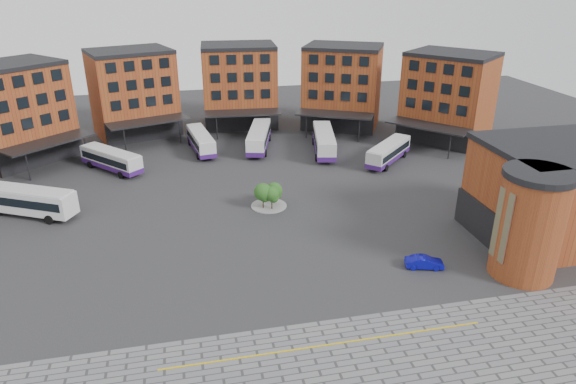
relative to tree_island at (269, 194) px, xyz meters
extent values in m
plane|color=#28282B|center=(-2.05, -11.70, -1.81)|extent=(160.00, 160.00, 0.00)
cube|color=gold|center=(-0.05, -25.70, -1.78)|extent=(26.00, 0.15, 0.02)
cube|color=brown|center=(-33.50, 25.22, 5.19)|extent=(16.35, 16.13, 14.00)
cube|color=black|center=(-30.25, 21.62, 0.19)|extent=(10.00, 9.07, 4.00)
cube|color=black|center=(-33.50, 25.22, 12.49)|extent=(16.55, 16.35, 0.60)
cube|color=black|center=(-30.12, 21.47, 7.39)|extent=(8.60, 7.77, 8.00)
cube|color=black|center=(-28.68, 19.87, 2.19)|extent=(12.61, 11.97, 0.25)
cylinder|color=black|center=(-30.86, 15.49, 0.19)|extent=(0.20, 0.20, 4.00)
cylinder|color=black|center=(-24.09, 21.58, 0.19)|extent=(0.20, 0.20, 4.00)
cube|color=brown|center=(-17.35, 34.73, 5.19)|extent=(15.55, 13.69, 14.00)
cube|color=black|center=(-15.77, 30.15, 0.19)|extent=(12.45, 4.71, 4.00)
cube|color=black|center=(-17.35, 34.73, 12.49)|extent=(15.65, 13.97, 0.60)
cube|color=black|center=(-15.71, 29.96, 7.39)|extent=(10.87, 3.87, 8.00)
cube|color=black|center=(-15.01, 27.93, 2.19)|extent=(13.72, 8.39, 0.25)
cylinder|color=black|center=(-18.72, 24.74, 0.19)|extent=(0.20, 0.20, 4.00)
cylinder|color=black|center=(-10.12, 27.71, 0.19)|extent=(0.20, 0.20, 4.00)
cube|color=brown|center=(1.23, 37.18, 5.19)|extent=(13.67, 10.88, 14.00)
cube|color=black|center=(0.89, 32.34, 0.19)|extent=(13.00, 1.41, 4.00)
cube|color=black|center=(1.23, 37.18, 12.49)|extent=(13.69, 11.18, 0.60)
cube|color=black|center=(0.88, 32.14, 7.39)|extent=(11.42, 0.95, 8.00)
cube|color=black|center=(0.73, 30.00, 2.19)|extent=(13.28, 5.30, 0.25)
cylinder|color=black|center=(-3.94, 28.52, 0.19)|extent=(0.20, 0.20, 4.00)
cylinder|color=black|center=(5.14, 27.89, 0.19)|extent=(0.20, 0.20, 4.00)
cube|color=brown|center=(19.29, 32.17, 5.19)|extent=(16.12, 14.81, 14.00)
cube|color=black|center=(17.09, 27.85, 0.19)|extent=(11.81, 6.35, 4.00)
cube|color=black|center=(19.29, 32.17, 12.49)|extent=(16.26, 15.08, 0.60)
cube|color=black|center=(17.00, 27.67, 7.39)|extent=(10.26, 5.33, 8.00)
cube|color=black|center=(16.02, 25.76, 2.19)|extent=(13.58, 9.82, 0.25)
cylinder|color=black|center=(11.15, 26.22, 0.19)|extent=(0.20, 0.20, 4.00)
cylinder|color=black|center=(19.26, 22.09, 0.19)|extent=(0.20, 0.20, 4.00)
cube|color=brown|center=(33.96, 20.51, 5.19)|extent=(16.02, 16.39, 14.00)
cube|color=black|center=(30.24, 17.39, 0.19)|extent=(8.74, 10.28, 4.00)
cube|color=black|center=(33.96, 20.51, 12.49)|extent=(16.25, 16.58, 0.60)
cube|color=black|center=(30.09, 17.26, 7.39)|extent=(7.47, 8.86, 8.00)
cube|color=black|center=(28.44, 15.88, 2.19)|extent=(11.73, 12.79, 0.25)
cylinder|color=black|center=(24.14, 18.21, 0.19)|extent=(0.20, 0.20, 4.00)
cylinder|color=black|center=(29.99, 11.24, 0.19)|extent=(0.20, 0.20, 4.00)
cube|color=brown|center=(27.95, -13.70, 3.19)|extent=(14.00, 12.00, 10.00)
cube|color=black|center=(27.95, -13.70, 8.49)|extent=(14.40, 12.40, 0.60)
cube|color=black|center=(20.85, -13.70, 0.19)|extent=(0.40, 12.00, 4.00)
cylinder|color=brown|center=(20.95, -19.70, 3.19)|extent=(6.00, 6.00, 10.00)
cylinder|color=black|center=(20.95, -19.70, 8.49)|extent=(6.40, 6.40, 0.60)
cube|color=red|center=(18.05, -19.70, 3.69)|extent=(0.12, 2.20, 7.00)
cylinder|color=gray|center=(-0.05, 0.30, -1.75)|extent=(4.40, 4.40, 0.12)
cylinder|color=#332114|center=(-0.85, -0.30, -1.01)|extent=(0.14, 0.14, 1.60)
sphere|color=#1F4E1A|center=(-0.85, -0.30, 0.43)|extent=(2.17, 2.17, 2.17)
sphere|color=#1F4E1A|center=(-0.65, -0.45, -0.05)|extent=(1.52, 1.52, 1.52)
cylinder|color=#332114|center=(0.75, 0.90, -1.17)|extent=(0.14, 0.14, 1.27)
sphere|color=#1F4E1A|center=(0.75, 0.90, -0.03)|extent=(2.06, 2.06, 2.06)
sphere|color=#1F4E1A|center=(0.95, 0.75, -0.41)|extent=(1.44, 1.44, 1.44)
cylinder|color=#332114|center=(0.15, -0.70, -1.06)|extent=(0.14, 0.14, 1.49)
sphere|color=#1F4E1A|center=(0.15, -0.70, 0.28)|extent=(1.82, 1.82, 1.82)
sphere|color=#1F4E1A|center=(0.35, -0.85, -0.17)|extent=(1.27, 1.27, 1.27)
cube|color=silver|center=(-28.37, 3.87, 0.14)|extent=(12.00, 7.97, 2.69)
cube|color=black|center=(-28.37, 3.87, 0.33)|extent=(11.17, 7.58, 1.04)
cube|color=silver|center=(-28.37, 3.87, 1.54)|extent=(11.52, 7.65, 0.13)
cylinder|color=black|center=(-31.18, 6.86, -1.26)|extent=(1.13, 0.80, 1.10)
cylinder|color=black|center=(-25.56, 0.88, -1.26)|extent=(1.13, 0.80, 1.10)
cylinder|color=black|center=(-24.30, 3.32, -1.26)|extent=(1.13, 0.80, 1.10)
cube|color=silver|center=(-20.10, 17.04, -0.04)|extent=(9.25, 9.83, 2.45)
cube|color=black|center=(-20.10, 17.04, 0.14)|extent=(8.70, 9.21, 0.95)
cube|color=silver|center=(-20.10, 17.04, 1.24)|extent=(8.88, 9.43, 0.12)
cube|color=black|center=(-23.73, 21.04, 0.19)|extent=(1.65, 1.52, 1.10)
cube|color=#3E186D|center=(-20.10, 17.04, -0.91)|extent=(9.31, 9.88, 0.70)
cylinder|color=black|center=(-23.39, 18.81, -1.31)|extent=(0.89, 0.94, 1.00)
cylinder|color=black|center=(-21.54, 20.49, -1.31)|extent=(0.89, 0.94, 1.00)
cylinder|color=black|center=(-18.66, 13.59, -1.31)|extent=(0.89, 0.94, 1.00)
cylinder|color=black|center=(-16.81, 15.28, -1.31)|extent=(0.89, 0.94, 1.00)
cube|color=silver|center=(-6.98, 22.91, -0.01)|extent=(4.11, 11.40, 2.48)
cube|color=black|center=(-6.98, 22.91, 0.17)|extent=(4.04, 10.52, 0.96)
cube|color=silver|center=(-6.98, 22.91, 1.28)|extent=(3.95, 10.94, 0.12)
cube|color=black|center=(-7.77, 28.33, 0.22)|extent=(2.15, 0.43, 1.11)
cube|color=#3E186D|center=(-6.98, 22.91, -0.90)|extent=(4.16, 11.44, 0.71)
cylinder|color=black|center=(-8.75, 26.26, -1.30)|extent=(0.45, 1.05, 1.01)
cylinder|color=black|center=(-6.24, 26.63, -1.30)|extent=(0.45, 1.05, 1.01)
cylinder|color=black|center=(-7.72, 19.20, -1.30)|extent=(0.45, 1.05, 1.01)
cylinder|color=black|center=(-5.21, 19.57, -1.30)|extent=(0.45, 1.05, 1.01)
cube|color=silver|center=(2.30, 22.28, 0.16)|extent=(5.84, 12.51, 2.72)
cube|color=black|center=(2.30, 22.28, 0.35)|extent=(5.64, 11.58, 1.05)
cube|color=silver|center=(2.30, 22.28, 1.57)|extent=(5.61, 12.01, 0.13)
cube|color=black|center=(3.86, 28.08, 0.41)|extent=(2.31, 0.73, 1.22)
cube|color=#3E186D|center=(2.30, 22.28, -0.81)|extent=(5.89, 12.56, 0.78)
cylinder|color=black|center=(1.97, 26.42, -1.26)|extent=(0.61, 1.16, 1.11)
cylinder|color=black|center=(4.65, 25.70, -1.26)|extent=(0.61, 1.16, 1.11)
cylinder|color=black|center=(-0.05, 18.87, -1.26)|extent=(0.61, 1.16, 1.11)
cylinder|color=black|center=(2.63, 18.15, -1.26)|extent=(0.61, 1.16, 1.11)
cube|color=silver|center=(12.04, 18.13, 0.19)|extent=(5.26, 12.73, 2.77)
cube|color=black|center=(12.04, 18.13, 0.39)|extent=(5.12, 11.77, 1.07)
cube|color=silver|center=(12.04, 18.13, 1.63)|extent=(5.05, 12.22, 0.14)
cube|color=black|center=(13.27, 24.11, 0.45)|extent=(2.37, 0.60, 1.24)
cube|color=#3E186D|center=(12.04, 18.13, -0.79)|extent=(5.31, 12.78, 0.79)
cylinder|color=black|center=(11.46, 22.31, -1.25)|extent=(0.56, 1.17, 1.13)
cylinder|color=black|center=(14.22, 21.74, -1.25)|extent=(0.56, 1.17, 1.13)
cylinder|color=black|center=(9.86, 14.52, -1.25)|extent=(0.56, 1.17, 1.13)
cylinder|color=black|center=(12.62, 13.95, -1.25)|extent=(0.56, 1.17, 1.13)
cube|color=silver|center=(20.28, 11.71, -0.05)|extent=(9.54, 9.43, 2.43)
cube|color=black|center=(20.28, 11.71, 0.13)|extent=(8.96, 8.86, 0.94)
cube|color=silver|center=(20.28, 11.71, 1.22)|extent=(9.16, 9.05, 0.12)
cube|color=black|center=(24.11, 15.47, 0.18)|extent=(1.56, 1.59, 1.09)
cube|color=#3E186D|center=(20.28, 11.71, -0.92)|extent=(9.60, 9.48, 0.70)
cylinder|color=black|center=(21.91, 15.04, -1.31)|extent=(0.92, 0.91, 0.99)
cylinder|color=black|center=(23.65, 13.27, -1.31)|extent=(0.92, 0.91, 0.99)
cylinder|color=black|center=(16.91, 10.15, -1.31)|extent=(0.92, 0.91, 0.99)
cylinder|color=black|center=(18.65, 8.37, -1.31)|extent=(0.92, 0.91, 0.99)
imported|color=#0B0C9A|center=(12.36, -16.85, -1.20)|extent=(3.94, 2.22, 1.23)
camera|label=1|loc=(-9.81, -56.23, 25.38)|focal=32.00mm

